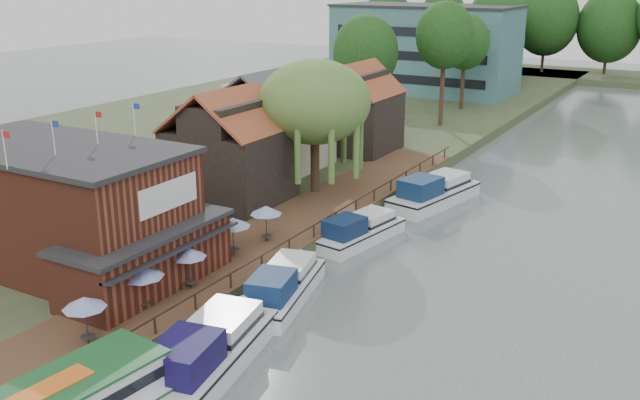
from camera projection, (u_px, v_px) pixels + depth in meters
The scene contains 25 objects.
ground at pixel (304, 337), 36.05m from camera, with size 260.00×260.00×0.00m, color #495452.
land_bank at pixel (236, 134), 79.04m from camera, with size 50.00×140.00×1.00m, color #384728.
quay_deck at pixel (279, 231), 47.79m from camera, with size 6.00×50.00×0.10m, color #47301E.
quay_rail at pixel (318, 229), 46.78m from camera, with size 0.20×49.00×1.00m, color black, non-canonical shape.
pub at pixel (84, 211), 40.47m from camera, with size 20.00×11.00×7.30m, color maroon, non-canonical shape.
hotel_block at pixel (425, 49), 102.07m from camera, with size 25.40×12.40×12.30m, color #38666B, non-canonical shape.
cottage_a at pixel (229, 146), 53.13m from camera, with size 8.60×7.60×8.50m, color black, non-canonical shape.
cottage_b at pixel (270, 119), 62.81m from camera, with size 9.60×8.60×8.50m, color beige, non-canonical shape.
cottage_c at pixel (357, 107), 68.33m from camera, with size 7.60×7.60×8.50m, color black, non-canonical shape.
willow at pixel (315, 127), 54.82m from camera, with size 8.60×8.60×10.43m, color #476B2D, non-canonical shape.
umbrella_0 at pixel (86, 320), 32.87m from camera, with size 2.04×2.04×2.38m, color navy, non-canonical shape.
umbrella_1 at pixel (142, 288), 36.23m from camera, with size 2.35×2.35×2.38m, color navy, non-canonical shape.
umbrella_2 at pixel (189, 268), 38.69m from camera, with size 1.97×1.97×2.38m, color navy, non-canonical shape.
umbrella_3 at pixel (233, 236), 43.35m from camera, with size 2.22×2.22×2.38m, color navy, non-canonical shape.
umbrella_4 at pixel (266, 223), 45.53m from camera, with size 2.07×2.07×2.38m, color #1C4D9C, non-canonical shape.
cruiser_0 at pixel (208, 346), 32.60m from camera, with size 3.46×10.69×2.62m, color silver, non-canonical shape.
cruiser_1 at pixel (283, 282), 39.75m from camera, with size 3.04×9.41×2.26m, color silver, non-canonical shape.
cruiser_2 at pixel (360, 227), 48.44m from camera, with size 2.89×8.95×2.13m, color silver, non-canonical shape.
cruiser_3 at pixel (434, 189), 56.28m from camera, with size 3.40×10.51×2.57m, color silver, non-canonical shape.
bank_tree_0 at pixel (365, 72), 77.59m from camera, with size 7.09×7.09×12.40m, color #143811, non-canonical shape.
bank_tree_1 at pixel (443, 64), 78.86m from camera, with size 6.42×6.42×13.71m, color #143811, non-canonical shape.
bank_tree_2 at pixel (464, 62), 88.85m from camera, with size 6.01×6.01×11.85m, color #143811, non-canonical shape.
bank_tree_3 at pixel (495, 39), 103.05m from camera, with size 8.00×8.00×14.67m, color #143811, non-canonical shape.
bank_tree_4 at pixel (497, 46), 110.82m from camera, with size 8.31×8.31×11.27m, color #143811, non-canonical shape.
bank_tree_5 at pixel (500, 40), 118.36m from camera, with size 7.66×7.66×11.72m, color #143811, non-canonical shape.
Camera 1 is at (16.79, -27.50, 17.63)m, focal length 40.00 mm.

